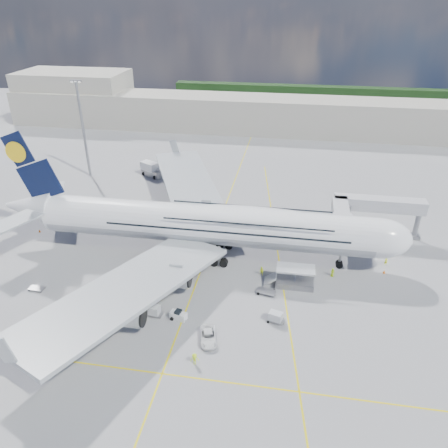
% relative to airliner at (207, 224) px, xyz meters
% --- Properties ---
extents(ground, '(300.00, 300.00, 0.00)m').
position_rel_airliner_xyz_m(ground, '(-0.26, -10.00, -6.87)').
color(ground, gray).
rests_on(ground, ground).
extents(taxi_line_main, '(0.25, 220.00, 0.01)m').
position_rel_airliner_xyz_m(taxi_line_main, '(-0.26, -10.00, -6.86)').
color(taxi_line_main, yellow).
rests_on(taxi_line_main, ground).
extents(taxi_line_cross, '(120.00, 0.25, 0.01)m').
position_rel_airliner_xyz_m(taxi_line_cross, '(-0.26, -30.00, -6.86)').
color(taxi_line_cross, yellow).
rests_on(taxi_line_cross, ground).
extents(taxi_line_diag, '(14.16, 99.06, 0.01)m').
position_rel_airliner_xyz_m(taxi_line_diag, '(13.74, -0.00, -6.86)').
color(taxi_line_diag, yellow).
rests_on(taxi_line_diag, ground).
extents(airliner, '(77.26, 79.15, 23.71)m').
position_rel_airliner_xyz_m(airliner, '(0.00, 0.00, 0.00)').
color(airliner, white).
rests_on(airliner, ground).
extents(jet_bridge, '(18.80, 12.10, 8.50)m').
position_rel_airliner_xyz_m(jet_bridge, '(29.55, 10.94, -0.02)').
color(jet_bridge, '#B7B7BC').
rests_on(jet_bridge, ground).
extents(cargo_loader, '(8.53, 3.20, 3.67)m').
position_rel_airliner_xyz_m(cargo_loader, '(16.56, -7.11, -5.62)').
color(cargo_loader, silver).
rests_on(cargo_loader, ground).
extents(light_mast, '(3.00, 0.70, 25.50)m').
position_rel_airliner_xyz_m(light_mast, '(-40.26, 35.00, 6.34)').
color(light_mast, gray).
rests_on(light_mast, ground).
extents(terminal, '(180.00, 16.00, 12.00)m').
position_rel_airliner_xyz_m(terminal, '(-0.26, 85.00, -0.87)').
color(terminal, '#B2AD9E').
rests_on(terminal, ground).
extents(hangar, '(40.00, 22.00, 18.00)m').
position_rel_airliner_xyz_m(hangar, '(-70.26, 90.00, 2.13)').
color(hangar, '#B2AD9E').
rests_on(hangar, ground).
extents(tree_line, '(160.00, 6.00, 8.00)m').
position_rel_airliner_xyz_m(tree_line, '(39.74, 130.00, -2.87)').
color(tree_line, '#193814').
rests_on(tree_line, ground).
extents(dolly_row_a, '(3.16, 1.74, 0.46)m').
position_rel_airliner_xyz_m(dolly_row_a, '(-11.06, -13.17, -6.51)').
color(dolly_row_a, gray).
rests_on(dolly_row_a, ground).
extents(dolly_row_b, '(2.81, 1.52, 1.77)m').
position_rel_airliner_xyz_m(dolly_row_b, '(-11.00, -15.82, -5.91)').
color(dolly_row_b, gray).
rests_on(dolly_row_b, ground).
extents(dolly_row_c, '(2.91, 1.81, 1.74)m').
position_rel_airliner_xyz_m(dolly_row_c, '(-5.02, -18.68, -5.93)').
color(dolly_row_c, gray).
rests_on(dolly_row_c, ground).
extents(dolly_back, '(2.76, 1.61, 0.39)m').
position_rel_airliner_xyz_m(dolly_back, '(-26.82, -15.67, -6.57)').
color(dolly_back, gray).
rests_on(dolly_back, ground).
extents(dolly_nose_far, '(3.01, 2.13, 1.72)m').
position_rel_airliner_xyz_m(dolly_nose_far, '(14.07, -17.02, -5.94)').
color(dolly_nose_far, gray).
rests_on(dolly_nose_far, ground).
extents(dolly_nose_near, '(3.54, 2.39, 0.48)m').
position_rel_airliner_xyz_m(dolly_nose_near, '(12.10, -10.13, -6.50)').
color(dolly_nose_near, gray).
rests_on(dolly_nose_near, ground).
extents(baggage_tug, '(2.81, 1.79, 1.63)m').
position_rel_airliner_xyz_m(baggage_tug, '(-0.90, -18.93, -6.15)').
color(baggage_tug, silver).
rests_on(baggage_tug, ground).
extents(catering_truck_inner, '(6.99, 2.91, 4.13)m').
position_rel_airliner_xyz_m(catering_truck_inner, '(-6.03, 16.83, -4.92)').
color(catering_truck_inner, gray).
rests_on(catering_truck_inner, ground).
extents(catering_truck_outer, '(7.28, 5.34, 4.00)m').
position_rel_airliner_xyz_m(catering_truck_outer, '(-23.02, 37.07, -5.01)').
color(catering_truck_outer, gray).
rests_on(catering_truck_outer, ground).
extents(service_van, '(3.40, 5.36, 1.38)m').
position_rel_airliner_xyz_m(service_van, '(4.61, -22.78, -6.18)').
color(service_van, white).
rests_on(service_van, ground).
extents(crew_nose, '(0.64, 0.49, 1.56)m').
position_rel_airliner_xyz_m(crew_nose, '(33.38, 2.19, -6.09)').
color(crew_nose, '#EEFF1A').
rests_on(crew_nose, ground).
extents(crew_loader, '(1.07, 1.03, 1.74)m').
position_rel_airliner_xyz_m(crew_loader, '(10.83, -4.98, -6.00)').
color(crew_loader, '#E8FE1A').
rests_on(crew_loader, ground).
extents(crew_wing, '(0.56, 1.20, 1.99)m').
position_rel_airliner_xyz_m(crew_wing, '(-10.17, -20.29, -5.87)').
color(crew_wing, '#D1E518').
rests_on(crew_wing, ground).
extents(crew_van, '(0.93, 0.95, 1.65)m').
position_rel_airliner_xyz_m(crew_van, '(23.35, -3.25, -6.04)').
color(crew_van, '#C0EA18').
rests_on(crew_van, ground).
extents(crew_tug, '(1.36, 1.04, 1.86)m').
position_rel_airliner_xyz_m(crew_tug, '(3.68, -27.61, -5.94)').
color(crew_tug, '#C2EA18').
rests_on(crew_tug, ground).
extents(cone_nose, '(0.50, 0.50, 0.64)m').
position_rel_airliner_xyz_m(cone_nose, '(32.74, -0.63, -6.56)').
color(cone_nose, orange).
rests_on(cone_nose, ground).
extents(cone_wing_left_inner, '(0.49, 0.49, 0.63)m').
position_rel_airliner_xyz_m(cone_wing_left_inner, '(-11.31, 15.45, -6.57)').
color(cone_wing_left_inner, orange).
rests_on(cone_wing_left_inner, ground).
extents(cone_wing_left_outer, '(0.43, 0.43, 0.54)m').
position_rel_airliner_xyz_m(cone_wing_left_outer, '(-15.69, 29.21, -6.61)').
color(cone_wing_left_outer, orange).
rests_on(cone_wing_left_outer, ground).
extents(cone_wing_right_inner, '(0.46, 0.46, 0.59)m').
position_rel_airliner_xyz_m(cone_wing_right_inner, '(-13.07, -8.42, -6.59)').
color(cone_wing_right_inner, orange).
rests_on(cone_wing_right_inner, ground).
extents(cone_wing_right_outer, '(0.38, 0.38, 0.48)m').
position_rel_airliner_xyz_m(cone_wing_right_outer, '(-20.97, -22.98, -6.64)').
color(cone_wing_right_outer, orange).
rests_on(cone_wing_right_outer, ground).
extents(cone_tail, '(0.49, 0.49, 0.63)m').
position_rel_airliner_xyz_m(cone_tail, '(-37.05, 3.06, -6.57)').
color(cone_tail, orange).
rests_on(cone_tail, ground).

